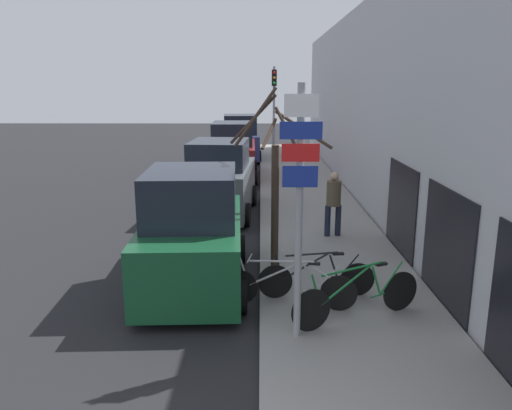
# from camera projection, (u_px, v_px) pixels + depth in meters

# --- Properties ---
(ground_plane) EXTENTS (80.00, 80.00, 0.00)m
(ground_plane) POSITION_uv_depth(u_px,v_px,m) (226.00, 223.00, 14.50)
(ground_plane) COLOR black
(sidewalk_curb) EXTENTS (3.20, 32.00, 0.15)m
(sidewalk_curb) POSITION_uv_depth(u_px,v_px,m) (307.00, 199.00, 17.18)
(sidewalk_curb) COLOR gray
(sidewalk_curb) RESTS_ON ground
(building_facade) EXTENTS (0.23, 32.00, 6.50)m
(building_facade) POSITION_uv_depth(u_px,v_px,m) (362.00, 106.00, 16.36)
(building_facade) COLOR #BCBCC1
(building_facade) RESTS_ON ground
(signpost) EXTENTS (0.59, 0.13, 3.77)m
(signpost) POSITION_uv_depth(u_px,v_px,m) (299.00, 201.00, 7.14)
(signpost) COLOR #939399
(signpost) RESTS_ON sidewalk_curb
(bicycle_0) EXTENTS (2.22, 1.07, 0.95)m
(bicycle_0) POSITION_uv_depth(u_px,v_px,m) (358.00, 297.00, 8.05)
(bicycle_0) COLOR black
(bicycle_0) RESTS_ON sidewalk_curb
(bicycle_1) EXTENTS (2.30, 0.53, 0.86)m
(bicycle_1) POSITION_uv_depth(u_px,v_px,m) (289.00, 286.00, 8.55)
(bicycle_1) COLOR black
(bicycle_1) RESTS_ON sidewalk_curb
(bicycle_2) EXTENTS (2.12, 0.44, 0.85)m
(bicycle_2) POSITION_uv_depth(u_px,v_px,m) (317.00, 277.00, 8.97)
(bicycle_2) COLOR black
(bicycle_2) RESTS_ON sidewalk_curb
(parked_car_0) EXTENTS (2.20, 4.23, 2.35)m
(parked_car_0) POSITION_uv_depth(u_px,v_px,m) (193.00, 235.00, 9.70)
(parked_car_0) COLOR #144728
(parked_car_0) RESTS_ON ground
(parked_car_1) EXTENTS (2.22, 4.32, 2.30)m
(parked_car_1) POSITION_uv_depth(u_px,v_px,m) (220.00, 181.00, 15.20)
(parked_car_1) COLOR #51565B
(parked_car_1) RESTS_ON ground
(parked_car_2) EXTENTS (2.09, 4.58, 2.43)m
(parked_car_2) POSITION_uv_depth(u_px,v_px,m) (233.00, 154.00, 20.94)
(parked_car_2) COLOR maroon
(parked_car_2) RESTS_ON ground
(parked_car_3) EXTENTS (2.28, 4.46, 2.42)m
(parked_car_3) POSITION_uv_depth(u_px,v_px,m) (240.00, 140.00, 26.65)
(parked_car_3) COLOR navy
(parked_car_3) RESTS_ON ground
(pedestrian_near) EXTENTS (0.42, 0.36, 1.64)m
(pedestrian_near) POSITION_uv_depth(u_px,v_px,m) (334.00, 199.00, 12.53)
(pedestrian_near) COLOR #1E2338
(pedestrian_near) RESTS_ON sidewalk_curb
(street_tree) EXTENTS (2.05, 1.07, 3.71)m
(street_tree) POSITION_uv_depth(u_px,v_px,m) (274.00, 185.00, 10.22)
(street_tree) COLOR #3D2D23
(street_tree) RESTS_ON sidewalk_curb
(traffic_light) EXTENTS (0.20, 0.30, 4.50)m
(traffic_light) POSITION_uv_depth(u_px,v_px,m) (274.00, 107.00, 20.34)
(traffic_light) COLOR #939399
(traffic_light) RESTS_ON sidewalk_curb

